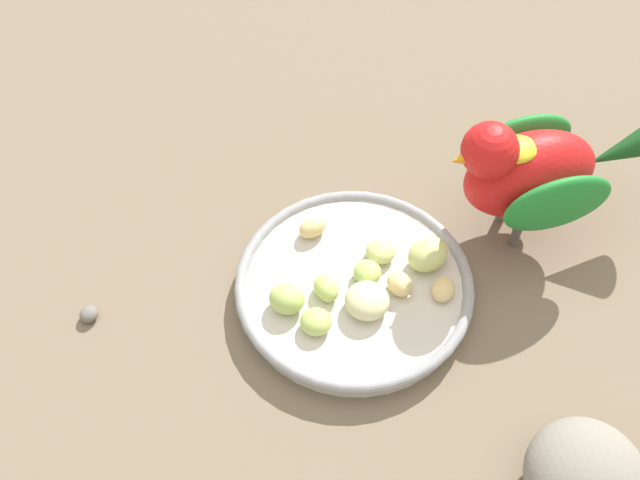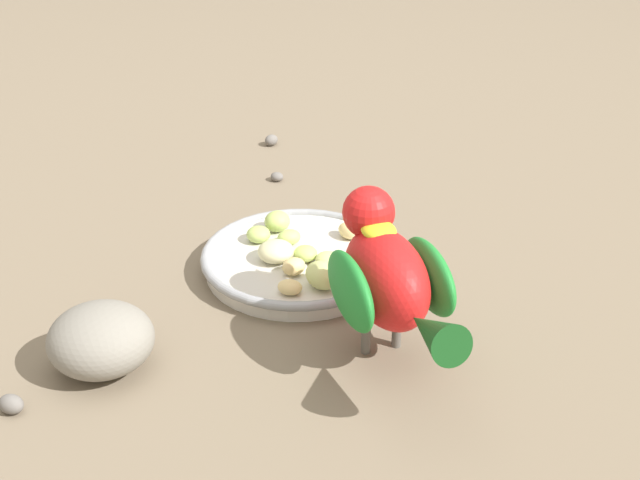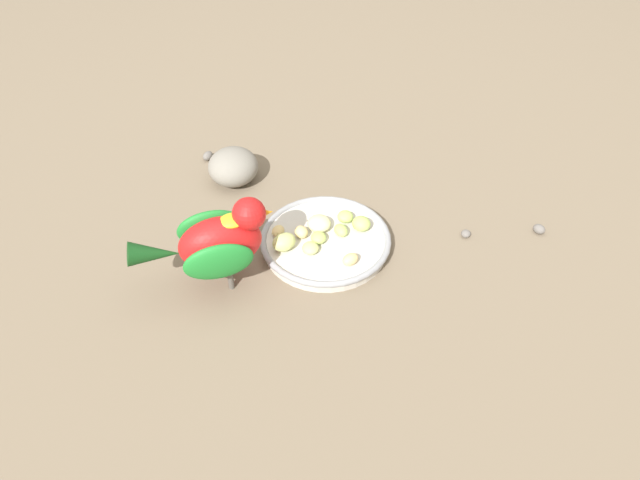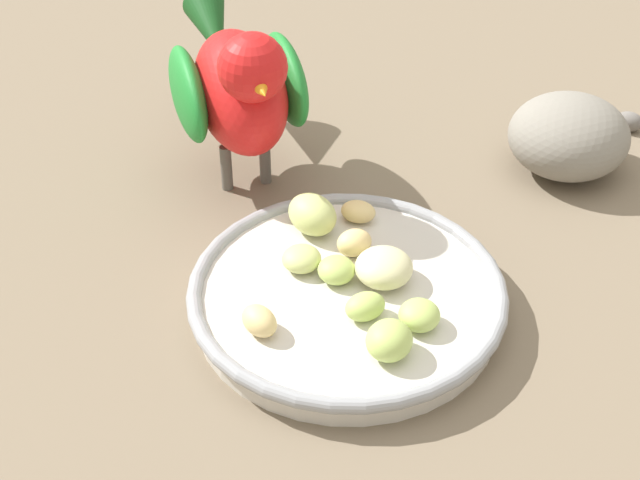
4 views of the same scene
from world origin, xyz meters
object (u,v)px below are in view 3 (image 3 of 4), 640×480
(parrot, at_px, (217,241))
(apple_piece_4, at_px, (284,242))
(apple_piece_9, at_px, (301,231))
(pebble_0, at_px, (208,156))
(apple_piece_3, at_px, (319,238))
(apple_piece_6, at_px, (350,259))
(feeding_bowl, at_px, (326,241))
(apple_piece_1, at_px, (278,231))
(rock_large, at_px, (233,167))
(pebble_1, at_px, (467,236))
(apple_piece_0, at_px, (341,229))
(apple_piece_5, at_px, (361,224))
(apple_piece_8, at_px, (310,248))
(pebble_2, at_px, (538,228))
(apple_piece_2, at_px, (319,223))
(apple_piece_7, at_px, (345,217))

(parrot, bearing_deg, apple_piece_4, 14.16)
(apple_piece_9, bearing_deg, pebble_0, -56.13)
(parrot, bearing_deg, apple_piece_3, 9.16)
(apple_piece_6, xyz_separation_m, parrot, (0.19, 0.01, 0.06))
(apple_piece_9, bearing_deg, feeding_bowl, 164.99)
(apple_piece_1, bearing_deg, rock_large, -65.99)
(pebble_1, bearing_deg, apple_piece_4, 4.19)
(apple_piece_0, xyz_separation_m, apple_piece_9, (0.06, 0.00, 0.00))
(feeding_bowl, bearing_deg, pebble_0, -51.62)
(apple_piece_5, xyz_separation_m, parrot, (0.22, 0.08, 0.06))
(apple_piece_8, height_order, parrot, parrot)
(apple_piece_3, xyz_separation_m, pebble_2, (-0.37, -0.02, -0.02))
(apple_piece_2, distance_m, apple_piece_3, 0.03)
(apple_piece_0, bearing_deg, apple_piece_7, -109.19)
(apple_piece_2, height_order, apple_piece_3, apple_piece_2)
(apple_piece_9, relative_size, pebble_0, 1.08)
(feeding_bowl, bearing_deg, apple_piece_4, 15.03)
(apple_piece_1, xyz_separation_m, pebble_0, (0.13, -0.25, -0.02))
(apple_piece_4, relative_size, pebble_0, 1.70)
(apple_piece_0, xyz_separation_m, apple_piece_2, (0.03, -0.01, 0.00))
(apple_piece_9, height_order, rock_large, rock_large)
(apple_piece_8, height_order, pebble_1, apple_piece_8)
(apple_piece_4, height_order, pebble_2, apple_piece_4)
(apple_piece_0, height_order, pebble_0, apple_piece_0)
(apple_piece_9, bearing_deg, apple_piece_3, 148.57)
(apple_piece_5, relative_size, pebble_2, 1.51)
(feeding_bowl, height_order, apple_piece_2, apple_piece_2)
(pebble_1, xyz_separation_m, pebble_2, (-0.12, -0.01, 0.00))
(rock_large, height_order, pebble_0, rock_large)
(apple_piece_6, bearing_deg, pebble_1, -162.67)
(apple_piece_1, height_order, pebble_1, apple_piece_1)
(apple_piece_2, height_order, rock_large, rock_large)
(apple_piece_7, distance_m, parrot, 0.23)
(apple_piece_1, distance_m, apple_piece_5, 0.14)
(apple_piece_1, relative_size, apple_piece_7, 0.94)
(pebble_1, relative_size, pebble_2, 0.83)
(parrot, bearing_deg, apple_piece_5, 8.45)
(apple_piece_5, relative_size, pebble_1, 1.83)
(apple_piece_9, distance_m, parrot, 0.16)
(feeding_bowl, xyz_separation_m, parrot, (0.16, 0.07, 0.07))
(apple_piece_5, bearing_deg, apple_piece_8, 28.96)
(apple_piece_2, bearing_deg, parrot, 30.59)
(apple_piece_2, bearing_deg, apple_piece_4, 36.39)
(apple_piece_8, height_order, pebble_2, apple_piece_8)
(apple_piece_1, relative_size, pebble_2, 1.23)
(pebble_1, bearing_deg, apple_piece_9, -1.31)
(apple_piece_3, xyz_separation_m, apple_piece_9, (0.03, -0.02, 0.00))
(apple_piece_6, bearing_deg, rock_large, -53.09)
(apple_piece_2, distance_m, apple_piece_9, 0.03)
(feeding_bowl, relative_size, apple_piece_7, 7.91)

